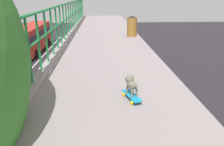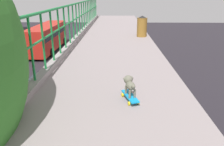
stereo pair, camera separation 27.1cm
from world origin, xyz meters
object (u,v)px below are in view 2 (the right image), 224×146
(toy_skateboard, at_px, (130,97))
(small_dog, at_px, (130,84))
(car_blue_seventh, at_px, (42,86))
(litter_bin, at_px, (142,26))
(city_bus, at_px, (47,36))

(toy_skateboard, relative_size, small_dog, 1.45)
(car_blue_seventh, relative_size, litter_bin, 5.37)
(car_blue_seventh, relative_size, toy_skateboard, 8.49)
(small_dog, bearing_deg, city_bus, 109.69)
(car_blue_seventh, height_order, litter_bin, litter_bin)
(small_dog, bearing_deg, car_blue_seventh, 115.29)
(small_dog, relative_size, litter_bin, 0.43)
(city_bus, distance_m, toy_skateboard, 27.93)
(toy_skateboard, distance_m, small_dog, 0.21)
(small_dog, xyz_separation_m, litter_bin, (0.77, 5.71, 0.14))
(city_bus, relative_size, small_dog, 31.18)
(toy_skateboard, bearing_deg, car_blue_seventh, 115.26)
(car_blue_seventh, distance_m, litter_bin, 10.82)
(car_blue_seventh, xyz_separation_m, city_bus, (-3.46, 13.63, 1.26))
(toy_skateboard, bearing_deg, litter_bin, 82.52)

